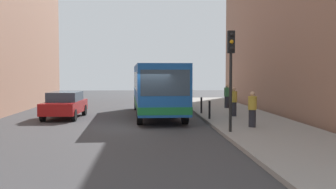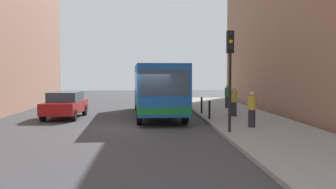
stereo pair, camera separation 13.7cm
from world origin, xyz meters
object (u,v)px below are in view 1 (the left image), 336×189
(car_beside_bus, at_px, (65,104))
(bollard_near, at_px, (210,110))
(traffic_light, at_px, (231,62))
(pedestrian_mid_sidewalk, at_px, (234,102))
(bollard_mid, at_px, (201,105))
(pedestrian_far_sidewalk, at_px, (227,96))
(pedestrian_near_signal, at_px, (252,109))
(bus, at_px, (157,87))

(car_beside_bus, relative_size, bollard_near, 4.69)
(traffic_light, bearing_deg, bollard_near, 91.24)
(bollard_near, distance_m, pedestrian_mid_sidewalk, 2.02)
(bollard_near, relative_size, pedestrian_mid_sidewalk, 0.59)
(bollard_near, bearing_deg, pedestrian_mid_sidewalk, 38.73)
(traffic_light, relative_size, bollard_near, 4.32)
(bollard_mid, height_order, pedestrian_mid_sidewalk, pedestrian_mid_sidewalk)
(bollard_near, relative_size, pedestrian_far_sidewalk, 0.59)
(bollard_near, distance_m, pedestrian_near_signal, 3.56)
(bus, distance_m, car_beside_bus, 5.37)
(bollard_mid, bearing_deg, pedestrian_near_signal, -77.67)
(car_beside_bus, relative_size, pedestrian_far_sidewalk, 2.76)
(car_beside_bus, bearing_deg, bus, -168.09)
(pedestrian_near_signal, relative_size, pedestrian_mid_sidewalk, 0.99)
(traffic_light, xyz_separation_m, pedestrian_near_signal, (1.27, 1.35, -2.07))
(bollard_near, relative_size, pedestrian_near_signal, 0.60)
(pedestrian_mid_sidewalk, relative_size, pedestrian_far_sidewalk, 0.99)
(pedestrian_near_signal, xyz_separation_m, pedestrian_mid_sidewalk, (0.18, 4.52, 0.01))
(bus, height_order, pedestrian_mid_sidewalk, bus)
(bus, relative_size, car_beside_bus, 2.49)
(bus, distance_m, pedestrian_far_sidewalk, 6.01)
(bollard_mid, distance_m, pedestrian_near_signal, 6.43)
(bus, relative_size, traffic_light, 2.71)
(bus, bearing_deg, pedestrian_far_sidewalk, -147.78)
(bus, xyz_separation_m, pedestrian_near_signal, (4.03, -6.37, -0.79))
(bollard_near, height_order, pedestrian_far_sidewalk, pedestrian_far_sidewalk)
(pedestrian_mid_sidewalk, bearing_deg, pedestrian_near_signal, 26.69)
(pedestrian_near_signal, height_order, pedestrian_mid_sidewalk, pedestrian_mid_sidewalk)
(bollard_mid, bearing_deg, pedestrian_far_sidewalk, 56.94)
(pedestrian_near_signal, xyz_separation_m, pedestrian_far_sidewalk, (0.88, 9.74, 0.02))
(pedestrian_mid_sidewalk, bearing_deg, traffic_light, 15.08)
(bus, relative_size, pedestrian_near_signal, 7.03)
(pedestrian_mid_sidewalk, bearing_deg, bollard_mid, -109.56)
(pedestrian_near_signal, distance_m, pedestrian_mid_sidewalk, 4.52)
(bus, xyz_separation_m, car_beside_bus, (-5.21, -0.92, -0.94))
(bollard_near, bearing_deg, traffic_light, -88.76)
(traffic_light, bearing_deg, bus, 109.68)
(bollard_mid, bearing_deg, bollard_near, -90.00)
(car_beside_bus, xyz_separation_m, pedestrian_near_signal, (9.25, -5.46, 0.15))
(traffic_light, height_order, pedestrian_near_signal, traffic_light)
(car_beside_bus, distance_m, bollard_mid, 7.92)
(car_beside_bus, bearing_deg, bollard_mid, -172.12)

